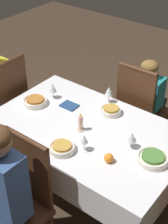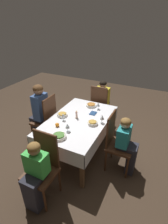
# 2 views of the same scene
# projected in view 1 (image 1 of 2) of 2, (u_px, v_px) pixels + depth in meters

# --- Properties ---
(ground_plane) EXTENTS (8.00, 8.00, 0.00)m
(ground_plane) POSITION_uv_depth(u_px,v_px,m) (87.00, 191.00, 3.12)
(ground_plane) COLOR #3D2D21
(dining_table) EXTENTS (1.55, 0.98, 0.72)m
(dining_table) POSITION_uv_depth(u_px,v_px,m) (87.00, 136.00, 2.75)
(dining_table) COLOR silver
(dining_table) RESTS_ON ground_plane
(chair_north) EXTENTS (0.41, 0.41, 1.03)m
(chair_north) POSITION_uv_depth(u_px,v_px,m) (20.00, 199.00, 2.34)
(chair_north) COLOR #472816
(chair_north) RESTS_ON ground_plane
(chair_east) EXTENTS (0.41, 0.41, 1.03)m
(chair_east) POSITION_uv_depth(u_px,v_px,m) (6.00, 101.00, 3.33)
(chair_east) COLOR #472816
(chair_east) RESTS_ON ground_plane
(chair_south) EXTENTS (0.41, 0.41, 1.03)m
(chair_south) POSITION_uv_depth(u_px,v_px,m) (139.00, 108.00, 3.24)
(chair_south) COLOR #472816
(chair_south) RESTS_ON ground_plane
(person_child_teal) EXTENTS (0.30, 0.33, 1.00)m
(person_child_teal) POSITION_uv_depth(u_px,v_px,m) (149.00, 100.00, 3.36)
(person_child_teal) COLOR #282833
(person_child_teal) RESTS_ON ground_plane
(bowl_north) EXTENTS (0.19, 0.19, 0.06)m
(bowl_north) POSITION_uv_depth(u_px,v_px,m) (62.00, 148.00, 2.47)
(bowl_north) COLOR silver
(bowl_north) RESTS_ON dining_table
(wine_glass_north) EXTENTS (0.07, 0.07, 0.14)m
(wine_glass_north) POSITION_uv_depth(u_px,v_px,m) (84.00, 140.00, 2.43)
(wine_glass_north) COLOR white
(wine_glass_north) RESTS_ON dining_table
(bowl_west) EXTENTS (0.22, 0.22, 0.06)m
(bowl_west) POSITION_uv_depth(u_px,v_px,m) (153.00, 158.00, 2.38)
(bowl_west) COLOR silver
(bowl_west) RESTS_ON dining_table
(wine_glass_west) EXTENTS (0.07, 0.07, 0.14)m
(wine_glass_west) POSITION_uv_depth(u_px,v_px,m) (131.00, 137.00, 2.46)
(wine_glass_west) COLOR white
(wine_glass_west) RESTS_ON dining_table
(bowl_east) EXTENTS (0.21, 0.21, 0.06)m
(bowl_east) POSITION_uv_depth(u_px,v_px,m) (35.00, 101.00, 2.97)
(bowl_east) COLOR silver
(bowl_east) RESTS_ON dining_table
(wine_glass_east) EXTENTS (0.07, 0.07, 0.14)m
(wine_glass_east) POSITION_uv_depth(u_px,v_px,m) (53.00, 88.00, 3.01)
(wine_glass_east) COLOR white
(wine_glass_east) RESTS_ON dining_table
(bowl_south) EXTENTS (0.18, 0.18, 0.06)m
(bowl_south) POSITION_uv_depth(u_px,v_px,m) (111.00, 110.00, 2.86)
(bowl_south) COLOR silver
(bowl_south) RESTS_ON dining_table
(wine_glass_south) EXTENTS (0.07, 0.07, 0.15)m
(wine_glass_south) POSITION_uv_depth(u_px,v_px,m) (109.00, 92.00, 2.95)
(wine_glass_south) COLOR white
(wine_glass_south) RESTS_ON dining_table
(candle_centerpiece) EXTENTS (0.07, 0.07, 0.16)m
(candle_centerpiece) POSITION_uv_depth(u_px,v_px,m) (81.00, 124.00, 2.65)
(candle_centerpiece) COLOR beige
(candle_centerpiece) RESTS_ON dining_table
(orange_fruit) EXTENTS (0.07, 0.07, 0.07)m
(orange_fruit) POSITION_uv_depth(u_px,v_px,m) (109.00, 158.00, 2.37)
(orange_fruit) COLOR orange
(orange_fruit) RESTS_ON dining_table
(napkin_red_folded) EXTENTS (0.15, 0.11, 0.01)m
(napkin_red_folded) POSITION_uv_depth(u_px,v_px,m) (69.00, 106.00, 2.95)
(napkin_red_folded) COLOR navy
(napkin_red_folded) RESTS_ON dining_table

